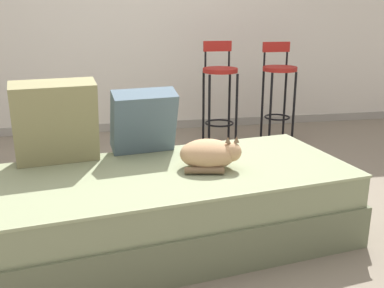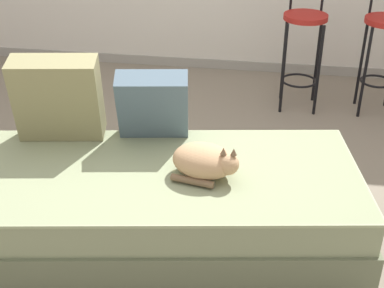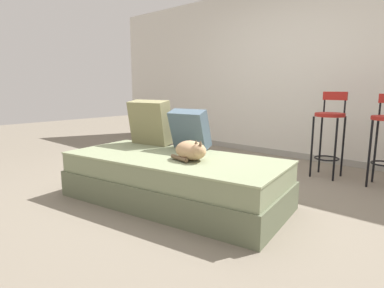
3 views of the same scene
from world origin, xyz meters
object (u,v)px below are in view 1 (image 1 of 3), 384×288
at_px(couch, 170,206).
at_px(throw_pillow_corner, 56,122).
at_px(bar_stool_near_window, 220,84).
at_px(throw_pillow_middle, 144,121).
at_px(bar_stool_by_doorway, 279,81).
at_px(cat, 210,154).

height_order(couch, throw_pillow_corner, throw_pillow_corner).
distance_m(throw_pillow_corner, bar_stool_near_window, 2.12).
bearing_deg(couch, bar_stool_near_window, 68.10).
height_order(throw_pillow_middle, bar_stool_by_doorway, bar_stool_by_doorway).
bearing_deg(bar_stool_by_doorway, throw_pillow_middle, -134.02).
bearing_deg(throw_pillow_corner, bar_stool_near_window, 49.33).
height_order(couch, cat, cat).
bearing_deg(bar_stool_by_doorway, bar_stool_near_window, -179.97).
bearing_deg(throw_pillow_corner, throw_pillow_middle, 9.33).
height_order(throw_pillow_corner, throw_pillow_middle, throw_pillow_corner).
height_order(throw_pillow_corner, bar_stool_near_window, bar_stool_near_window).
height_order(throw_pillow_corner, cat, throw_pillow_corner).
bearing_deg(bar_stool_by_doorway, cat, -120.95).
relative_size(throw_pillow_middle, cat, 1.17).
relative_size(throw_pillow_middle, bar_stool_near_window, 0.42).
relative_size(bar_stool_near_window, bar_stool_by_doorway, 1.02).
xyz_separation_m(throw_pillow_corner, throw_pillow_middle, (0.52, 0.08, -0.04)).
bearing_deg(throw_pillow_corner, cat, -17.42).
height_order(couch, throw_pillow_middle, throw_pillow_middle).
bearing_deg(throw_pillow_middle, couch, -72.49).
bearing_deg(throw_pillow_middle, throw_pillow_corner, -170.67).
height_order(throw_pillow_middle, bar_stool_near_window, bar_stool_near_window).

